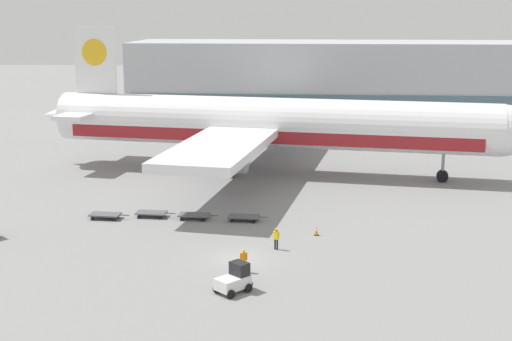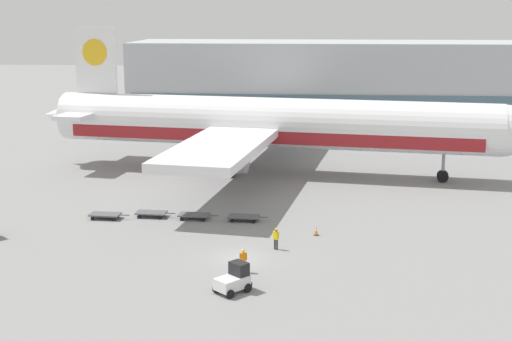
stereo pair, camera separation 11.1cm
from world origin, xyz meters
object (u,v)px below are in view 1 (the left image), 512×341
(baggage_dolly_second, at_px, (152,213))
(traffic_cone_near, at_px, (316,231))
(ground_crew_near, at_px, (276,237))
(ground_crew_far, at_px, (244,259))
(baggage_tug_foreground, at_px, (234,279))
(baggage_dolly_lead, at_px, (105,215))
(baggage_dolly_third, at_px, (194,215))
(baggage_dolly_trail, at_px, (244,217))
(airplane_main, at_px, (264,124))

(baggage_dolly_second, bearing_deg, traffic_cone_near, -12.56)
(baggage_dolly_second, xyz_separation_m, ground_crew_near, (12.09, -8.41, 0.68))
(ground_crew_far, bearing_deg, baggage_tug_foreground, -110.65)
(baggage_tug_foreground, height_order, ground_crew_far, baggage_tug_foreground)
(baggage_dolly_lead, relative_size, baggage_dolly_third, 1.00)
(ground_crew_near, bearing_deg, baggage_dolly_trail, 140.11)
(airplane_main, bearing_deg, ground_crew_near, -75.94)
(baggage_tug_foreground, xyz_separation_m, baggage_dolly_second, (-9.69, 17.48, -0.49))
(baggage_tug_foreground, xyz_separation_m, baggage_dolly_trail, (-0.96, 16.90, -0.49))
(baggage_dolly_second, relative_size, ground_crew_near, 2.08)
(baggage_tug_foreground, xyz_separation_m, baggage_dolly_lead, (-13.82, 16.56, -0.49))
(airplane_main, relative_size, traffic_cone_near, 73.87)
(traffic_cone_near, bearing_deg, baggage_tug_foreground, -113.38)
(ground_crew_near, xyz_separation_m, traffic_cone_near, (3.25, 4.01, -0.68))
(airplane_main, distance_m, baggage_dolly_third, 21.27)
(baggage_dolly_third, bearing_deg, baggage_dolly_second, 177.80)
(baggage_dolly_second, height_order, traffic_cone_near, traffic_cone_near)
(baggage_dolly_second, height_order, ground_crew_near, ground_crew_near)
(airplane_main, height_order, traffic_cone_near, airplane_main)
(airplane_main, height_order, baggage_dolly_third, airplane_main)
(baggage_dolly_lead, xyz_separation_m, traffic_cone_near, (19.48, -3.48, -0.01))
(baggage_dolly_third, relative_size, traffic_cone_near, 4.78)
(airplane_main, xyz_separation_m, baggage_dolly_second, (-9.27, -19.49, -5.45))
(baggage_dolly_third, height_order, baggage_dolly_trail, same)
(baggage_tug_foreground, bearing_deg, ground_crew_near, 27.10)
(baggage_dolly_lead, height_order, ground_crew_far, ground_crew_far)
(baggage_tug_foreground, distance_m, ground_crew_near, 9.39)
(baggage_dolly_trail, relative_size, ground_crew_near, 2.08)
(baggage_dolly_trail, bearing_deg, baggage_dolly_third, -178.70)
(baggage_dolly_trail, height_order, ground_crew_near, ground_crew_near)
(airplane_main, xyz_separation_m, baggage_dolly_lead, (-13.41, -20.41, -5.45))
(baggage_tug_foreground, height_order, baggage_dolly_second, baggage_tug_foreground)
(baggage_dolly_third, bearing_deg, baggage_dolly_trail, 1.30)
(baggage_dolly_second, bearing_deg, ground_crew_far, -50.65)
(baggage_tug_foreground, bearing_deg, baggage_dolly_lead, 81.80)
(airplane_main, xyz_separation_m, baggage_tug_foreground, (0.41, -36.97, -4.96))
(baggage_dolly_third, height_order, traffic_cone_near, traffic_cone_near)
(baggage_dolly_second, bearing_deg, baggage_dolly_lead, -164.08)
(baggage_dolly_trail, bearing_deg, baggage_tug_foreground, -83.33)
(baggage_dolly_second, height_order, baggage_dolly_third, same)
(baggage_dolly_lead, distance_m, baggage_dolly_trail, 12.87)
(ground_crew_near, bearing_deg, baggage_dolly_second, 172.09)
(traffic_cone_near, bearing_deg, baggage_dolly_lead, 169.86)
(ground_crew_near, bearing_deg, airplane_main, 122.66)
(ground_crew_near, xyz_separation_m, ground_crew_far, (-2.13, -5.35, 0.00))
(airplane_main, distance_m, baggage_dolly_lead, 25.02)
(baggage_dolly_second, distance_m, ground_crew_far, 17.00)
(baggage_dolly_trail, bearing_deg, baggage_dolly_second, 179.66)
(airplane_main, relative_size, baggage_dolly_trail, 15.47)
(traffic_cone_near, bearing_deg, baggage_dolly_third, 160.46)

